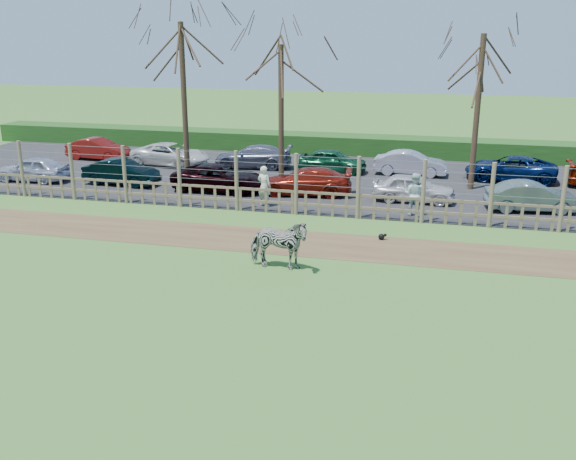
% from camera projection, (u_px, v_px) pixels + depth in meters
% --- Properties ---
extents(ground, '(120.00, 120.00, 0.00)m').
position_uv_depth(ground, '(234.00, 289.00, 18.59)').
color(ground, '#598B43').
rests_on(ground, ground).
extents(dirt_strip, '(34.00, 2.80, 0.01)m').
position_uv_depth(dirt_strip, '(274.00, 241.00, 22.75)').
color(dirt_strip, brown).
rests_on(dirt_strip, ground).
extents(asphalt, '(44.00, 13.00, 0.04)m').
position_uv_depth(asphalt, '(325.00, 179.00, 32.02)').
color(asphalt, '#232326').
rests_on(asphalt, ground).
extents(hedge, '(46.00, 2.00, 1.10)m').
position_uv_depth(hedge, '(346.00, 145.00, 38.34)').
color(hedge, '#1E4716').
rests_on(hedge, ground).
extents(fence, '(30.16, 0.16, 2.50)m').
position_uv_depth(fence, '(296.00, 195.00, 25.76)').
color(fence, brown).
rests_on(fence, ground).
extents(tree_left, '(4.80, 4.80, 7.88)m').
position_uv_depth(tree_left, '(182.00, 64.00, 29.93)').
color(tree_left, '#3D2B1E').
rests_on(tree_left, ground).
extents(tree_mid, '(4.80, 4.80, 6.83)m').
position_uv_depth(tree_mid, '(281.00, 80.00, 30.08)').
color(tree_mid, '#3D2B1E').
rests_on(tree_mid, ground).
extents(tree_right, '(4.80, 4.80, 7.35)m').
position_uv_depth(tree_right, '(480.00, 75.00, 28.41)').
color(tree_right, '#3D2B1E').
rests_on(tree_right, ground).
extents(zebra, '(1.93, 0.88, 1.63)m').
position_uv_depth(zebra, '(278.00, 244.00, 19.89)').
color(zebra, gray).
rests_on(zebra, ground).
extents(visitor_a, '(0.73, 0.59, 1.72)m').
position_uv_depth(visitor_a, '(264.00, 186.00, 26.80)').
color(visitor_a, beige).
rests_on(visitor_a, asphalt).
extents(visitor_b, '(0.98, 0.85, 1.72)m').
position_uv_depth(visitor_b, '(414.00, 194.00, 25.49)').
color(visitor_b, silver).
rests_on(visitor_b, asphalt).
extents(crow, '(0.30, 0.22, 0.24)m').
position_uv_depth(crow, '(382.00, 237.00, 22.86)').
color(crow, black).
rests_on(crow, ground).
extents(car_0, '(3.55, 1.48, 1.20)m').
position_uv_depth(car_0, '(33.00, 169.00, 31.33)').
color(car_0, '#ABB0C6').
rests_on(car_0, asphalt).
extents(car_1, '(3.71, 1.50, 1.20)m').
position_uv_depth(car_1, '(121.00, 172.00, 30.61)').
color(car_1, black).
rests_on(car_1, asphalt).
extents(car_2, '(4.34, 2.04, 1.20)m').
position_uv_depth(car_2, '(219.00, 178.00, 29.47)').
color(car_2, black).
rests_on(car_2, asphalt).
extents(car_3, '(4.30, 2.15, 1.20)m').
position_uv_depth(car_3, '(306.00, 181.00, 28.80)').
color(car_3, maroon).
rests_on(car_3, asphalt).
extents(car_4, '(3.54, 1.47, 1.20)m').
position_uv_depth(car_4, '(414.00, 188.00, 27.62)').
color(car_4, silver).
rests_on(car_4, asphalt).
extents(car_5, '(3.78, 1.75, 1.20)m').
position_uv_depth(car_5, '(532.00, 197.00, 26.16)').
color(car_5, slate).
rests_on(car_5, asphalt).
extents(car_7, '(3.74, 1.57, 1.20)m').
position_uv_depth(car_7, '(98.00, 149.00, 36.44)').
color(car_7, maroon).
rests_on(car_7, asphalt).
extents(car_8, '(4.54, 2.54, 1.20)m').
position_uv_depth(car_8, '(171.00, 154.00, 34.89)').
color(car_8, silver).
rests_on(car_8, asphalt).
extents(car_9, '(4.27, 2.04, 1.20)m').
position_uv_depth(car_9, '(253.00, 156.00, 34.34)').
color(car_9, '#56596E').
rests_on(car_9, asphalt).
extents(car_10, '(3.59, 1.59, 1.20)m').
position_uv_depth(car_10, '(333.00, 161.00, 33.27)').
color(car_10, '#0E4528').
rests_on(car_10, asphalt).
extents(car_11, '(3.68, 1.38, 1.20)m').
position_uv_depth(car_11, '(411.00, 163.00, 32.64)').
color(car_11, '#B4B1C6').
rests_on(car_11, asphalt).
extents(car_12, '(4.43, 2.25, 1.20)m').
position_uv_depth(car_12, '(511.00, 168.00, 31.41)').
color(car_12, '#061745').
rests_on(car_12, asphalt).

